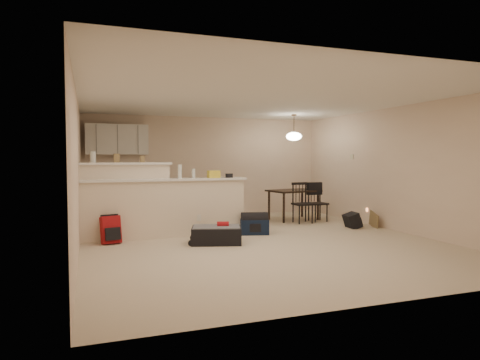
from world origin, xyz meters
name	(u,v)px	position (x,y,z in m)	size (l,w,h in m)	color
room	(259,171)	(0.00, 0.00, 1.25)	(7.00, 7.02, 2.50)	beige
breakfast_bar	(151,205)	(-1.76, 0.98, 0.61)	(3.08, 0.58, 1.39)	beige
upper_cabinets	(117,139)	(-2.20, 3.32, 1.90)	(1.40, 0.34, 0.70)	white
kitchen_counter	(127,202)	(-2.00, 3.19, 0.45)	(1.80, 0.60, 0.90)	white
thermostat	(352,157)	(2.98, 1.55, 1.50)	(0.02, 0.12, 0.12)	beige
jar	(93,157)	(-2.76, 1.12, 1.49)	(0.10, 0.10, 0.20)	silver
cereal_box	(117,158)	(-2.35, 1.12, 1.47)	(0.10, 0.07, 0.16)	olive
small_box	(142,159)	(-1.88, 1.12, 1.45)	(0.08, 0.06, 0.12)	olive
bottle_a	(180,171)	(-1.23, 0.90, 1.22)	(0.07, 0.07, 0.26)	silver
bottle_b	(194,173)	(-0.96, 0.90, 1.18)	(0.06, 0.06, 0.18)	silver
bag_lump	(214,174)	(-0.57, 0.90, 1.16)	(0.22, 0.18, 0.14)	olive
pouch	(229,176)	(-0.25, 0.90, 1.13)	(0.12, 0.10, 0.08)	olive
dining_table	(293,194)	(1.75, 2.10, 0.63)	(1.25, 0.94, 0.71)	black
pendant_lamp	(294,136)	(1.75, 2.10, 1.99)	(0.36, 0.36, 0.62)	brown
dining_chair_near	(303,203)	(1.71, 1.57, 0.46)	(0.40, 0.38, 0.91)	black
dining_chair_far	(318,202)	(2.17, 1.69, 0.44)	(0.39, 0.37, 0.88)	black
suitcase	(216,235)	(-0.78, 0.01, 0.14)	(0.84, 0.54, 0.28)	black
red_backpack	(111,230)	(-2.50, 0.61, 0.23)	(0.31, 0.20, 0.47)	#A11217
navy_duffel	(254,227)	(0.16, 0.61, 0.15)	(0.54, 0.29, 0.29)	#101C33
black_daypack	(352,221)	(2.38, 0.61, 0.15)	(0.35, 0.24, 0.31)	black
cardboard_sheet	(374,220)	(2.85, 0.52, 0.16)	(0.42, 0.02, 0.32)	olive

